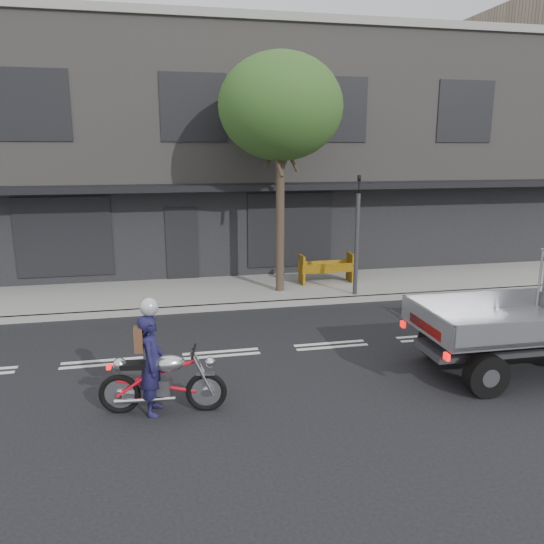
% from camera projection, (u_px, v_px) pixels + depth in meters
% --- Properties ---
extents(ground, '(80.00, 80.00, 0.00)m').
position_uv_depth(ground, '(221.00, 354.00, 11.09)').
color(ground, black).
rests_on(ground, ground).
extents(sidewalk, '(32.00, 3.20, 0.15)m').
position_uv_depth(sidewalk, '(203.00, 292.00, 15.56)').
color(sidewalk, gray).
rests_on(sidewalk, ground).
extents(kerb, '(32.00, 0.20, 0.15)m').
position_uv_depth(kerb, '(208.00, 308.00, 14.03)').
color(kerb, gray).
rests_on(kerb, ground).
extents(building_main, '(26.00, 10.00, 8.00)m').
position_uv_depth(building_main, '(187.00, 154.00, 20.96)').
color(building_main, slate).
rests_on(building_main, ground).
extents(street_tree, '(3.40, 3.40, 6.74)m').
position_uv_depth(street_tree, '(280.00, 108.00, 14.34)').
color(street_tree, '#382B21').
rests_on(street_tree, ground).
extents(traffic_light_pole, '(0.12, 0.12, 3.50)m').
position_uv_depth(traffic_light_pole, '(357.00, 242.00, 14.75)').
color(traffic_light_pole, '#2D2D30').
rests_on(traffic_light_pole, ground).
extents(motorcycle, '(2.06, 0.60, 1.07)m').
position_uv_depth(motorcycle, '(163.00, 380.00, 8.55)').
color(motorcycle, black).
rests_on(motorcycle, ground).
extents(rider, '(0.48, 0.66, 1.66)m').
position_uv_depth(rider, '(152.00, 364.00, 8.46)').
color(rider, '#19173F').
rests_on(rider, ground).
extents(construction_barrier, '(1.67, 0.67, 0.93)m').
position_uv_depth(construction_barrier, '(329.00, 269.00, 16.08)').
color(construction_barrier, '#FFAC0D').
rests_on(construction_barrier, sidewalk).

